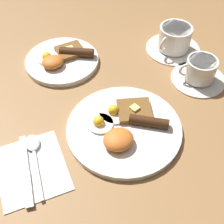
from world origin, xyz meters
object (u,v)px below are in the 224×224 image
(breakfast_plate_far, at_px, (62,59))
(teacup_far, at_px, (174,40))
(spoon, at_px, (33,149))
(teacup_near, at_px, (200,72))
(knife, at_px, (26,173))
(breakfast_plate_near, at_px, (124,128))

(breakfast_plate_far, bearing_deg, teacup_far, -13.16)
(spoon, bearing_deg, teacup_near, -77.26)
(teacup_near, height_order, knife, teacup_near)
(teacup_far, bearing_deg, teacup_near, -93.22)
(teacup_near, height_order, teacup_far, teacup_far)
(breakfast_plate_near, height_order, spoon, breakfast_plate_near)
(teacup_far, distance_m, spoon, 0.54)
(breakfast_plate_near, bearing_deg, teacup_near, 16.58)
(teacup_near, xyz_separation_m, teacup_far, (0.01, 0.15, 0.01))
(teacup_far, relative_size, spoon, 0.95)
(breakfast_plate_far, xyz_separation_m, knife, (-0.19, -0.34, -0.01))
(teacup_near, distance_m, teacup_far, 0.15)
(breakfast_plate_near, distance_m, knife, 0.25)
(breakfast_plate_near, relative_size, teacup_near, 1.83)
(breakfast_plate_far, relative_size, teacup_near, 1.42)
(breakfast_plate_near, xyz_separation_m, knife, (-0.25, -0.02, -0.01))
(breakfast_plate_near, bearing_deg, knife, -174.28)
(breakfast_plate_far, height_order, teacup_near, teacup_near)
(breakfast_plate_far, relative_size, knife, 1.18)
(spoon, bearing_deg, teacup_far, -61.24)
(teacup_near, bearing_deg, spoon, -174.17)
(knife, xyz_separation_m, spoon, (0.03, 0.06, 0.00))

